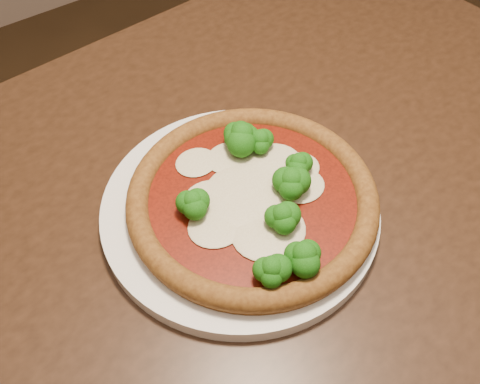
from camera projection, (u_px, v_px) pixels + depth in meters
dining_table at (265, 227)px, 0.76m from camera, size 1.15×0.88×0.75m
plate at (240, 208)px, 0.64m from camera, size 0.33×0.33×0.02m
pizza at (254, 196)px, 0.63m from camera, size 0.30×0.30×0.06m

